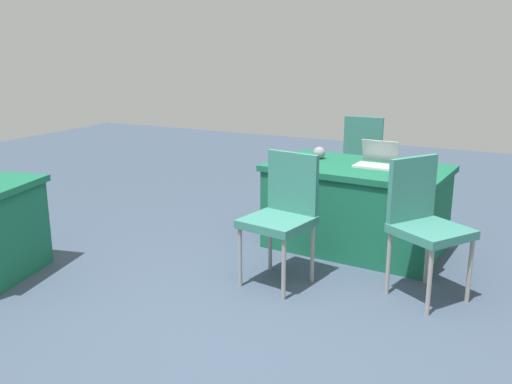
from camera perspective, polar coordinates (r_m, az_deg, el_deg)
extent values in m
plane|color=#3D4C60|center=(3.44, -2.15, -15.19)|extent=(14.40, 14.40, 0.00)
cube|color=#196647|center=(4.81, 10.29, 2.38)|extent=(1.53, 0.98, 0.05)
cube|color=#196647|center=(4.90, 10.09, -1.79)|extent=(1.47, 0.95, 0.68)
cylinder|color=#9E9993|center=(4.10, 20.85, -7.51)|extent=(0.03, 0.03, 0.46)
cylinder|color=#9E9993|center=(3.83, 17.18, -8.78)|extent=(0.03, 0.03, 0.46)
cylinder|color=#9E9993|center=(4.33, 16.98, -5.99)|extent=(0.03, 0.03, 0.46)
cylinder|color=#9E9993|center=(4.07, 13.27, -7.06)|extent=(0.03, 0.03, 0.46)
cube|color=#387F70|center=(3.99, 17.36, -3.84)|extent=(0.61, 0.61, 0.06)
cube|color=#387F70|center=(4.05, 15.58, 0.34)|extent=(0.26, 0.37, 0.45)
cylinder|color=#9E9993|center=(6.69, 9.82, 1.71)|extent=(0.03, 0.03, 0.45)
cylinder|color=#9E9993|center=(6.61, 13.01, 1.38)|extent=(0.03, 0.03, 0.45)
cylinder|color=#9E9993|center=(6.33, 8.95, 1.01)|extent=(0.03, 0.03, 0.45)
cylinder|color=#9E9993|center=(6.25, 12.30, 0.65)|extent=(0.03, 0.03, 0.45)
cube|color=#387F70|center=(6.41, 11.13, 3.43)|extent=(0.46, 0.46, 0.06)
cube|color=#387F70|center=(6.18, 10.82, 5.43)|extent=(0.42, 0.06, 0.45)
cylinder|color=#9E9993|center=(3.89, 2.82, -7.85)|extent=(0.03, 0.03, 0.45)
cylinder|color=#9E9993|center=(4.09, -1.63, -6.63)|extent=(0.03, 0.03, 0.45)
cylinder|color=#9E9993|center=(4.18, 5.74, -6.21)|extent=(0.03, 0.03, 0.45)
cylinder|color=#9E9993|center=(4.38, 1.46, -5.17)|extent=(0.03, 0.03, 0.45)
cube|color=#387F70|center=(4.04, 2.13, -3.08)|extent=(0.51, 0.51, 0.06)
cube|color=#387F70|center=(4.14, 3.74, 0.97)|extent=(0.42, 0.11, 0.45)
cube|color=silver|center=(4.77, 11.92, 2.60)|extent=(0.33, 0.23, 0.02)
cube|color=#B7B7BC|center=(4.89, 12.49, 4.08)|extent=(0.32, 0.09, 0.19)
sphere|color=gray|center=(5.03, 6.43, 3.98)|extent=(0.11, 0.11, 0.11)
cube|color=red|center=(4.79, 15.41, 2.38)|extent=(0.06, 0.18, 0.01)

